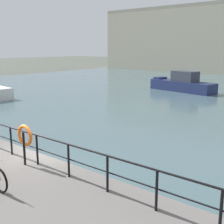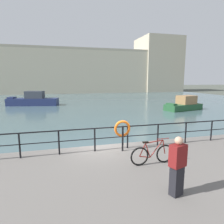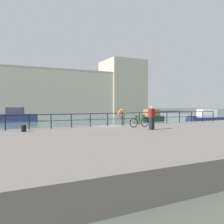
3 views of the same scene
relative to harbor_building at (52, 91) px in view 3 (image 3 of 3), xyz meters
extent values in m
plane|color=#4C5147|center=(-6.82, -56.21, -6.99)|extent=(240.00, 240.00, 0.00)
cube|color=#476066|center=(-6.82, -26.01, -6.98)|extent=(80.00, 60.00, 0.01)
cube|color=slate|center=(-6.82, -62.71, -6.44)|extent=(56.00, 13.00, 1.09)
cube|color=#C1B79E|center=(-6.82, 0.01, -0.62)|extent=(77.02, 11.97, 12.74)
cube|color=#B2A891|center=(25.09, 0.01, 2.21)|extent=(13.21, 13.16, 18.39)
cube|color=#A49C86|center=(-6.82, -5.67, 6.10)|extent=(77.02, 0.60, 0.70)
cube|color=#23512D|center=(7.81, -41.44, -6.56)|extent=(5.83, 3.35, 0.83)
cube|color=#997047|center=(8.33, -41.31, -5.56)|extent=(2.76, 2.30, 1.18)
cube|color=#23512D|center=(5.57, -42.00, -6.03)|extent=(0.99, 1.58, 0.24)
cube|color=navy|center=(14.94, -46.94, -6.59)|extent=(6.27, 3.30, 0.77)
cube|color=silver|center=(15.22, -46.99, -5.57)|extent=(3.00, 2.22, 1.28)
cube|color=navy|center=(12.49, -46.43, -6.09)|extent=(1.00, 1.61, 0.24)
cube|color=navy|center=(-13.25, -30.85, -6.39)|extent=(8.28, 3.63, 1.17)
cube|color=#333842|center=(-12.90, -30.92, -5.22)|extent=(3.10, 2.25, 1.18)
cylinder|color=black|center=(-15.13, -56.96, -5.37)|extent=(0.07, 0.07, 1.05)
cylinder|color=black|center=(-13.58, -56.96, -5.37)|extent=(0.07, 0.07, 1.05)
cylinder|color=black|center=(-12.03, -56.96, -5.37)|extent=(0.07, 0.07, 1.05)
cylinder|color=black|center=(-10.48, -56.96, -5.37)|extent=(0.07, 0.07, 1.05)
cylinder|color=black|center=(-8.94, -56.96, -5.37)|extent=(0.07, 0.07, 1.05)
cylinder|color=black|center=(-7.39, -56.96, -5.37)|extent=(0.07, 0.07, 1.05)
cylinder|color=black|center=(-5.84, -56.96, -5.37)|extent=(0.07, 0.07, 1.05)
cylinder|color=black|center=(-4.29, -56.96, -5.37)|extent=(0.07, 0.07, 1.05)
cylinder|color=black|center=(-2.74, -56.96, -5.37)|extent=(0.07, 0.07, 1.05)
cylinder|color=black|center=(-1.19, -56.96, -5.37)|extent=(0.07, 0.07, 1.05)
cylinder|color=black|center=(0.36, -56.96, -5.37)|extent=(0.07, 0.07, 1.05)
cylinder|color=black|center=(1.91, -56.96, -5.37)|extent=(0.07, 0.07, 1.05)
cylinder|color=black|center=(3.46, -56.96, -5.37)|extent=(0.07, 0.07, 1.05)
cylinder|color=black|center=(5.01, -56.96, -5.37)|extent=(0.07, 0.07, 1.05)
cylinder|color=black|center=(-5.84, -56.96, -4.84)|extent=(21.69, 0.06, 0.06)
cylinder|color=black|center=(-5.84, -56.96, -5.31)|extent=(21.69, 0.04, 0.04)
torus|color=black|center=(-4.97, -58.85, -5.53)|extent=(0.72, 0.07, 0.72)
torus|color=black|center=(-6.02, -58.86, -5.53)|extent=(0.72, 0.07, 0.72)
cylinder|color=maroon|center=(-5.34, -58.86, -5.29)|extent=(0.55, 0.04, 0.66)
cylinder|color=maroon|center=(-5.70, -58.86, -5.33)|extent=(0.23, 0.04, 0.58)
cylinder|color=maroon|center=(-5.44, -58.86, -5.01)|extent=(0.72, 0.04, 0.11)
cylinder|color=maroon|center=(-5.81, -58.86, -5.57)|extent=(0.43, 0.04, 0.12)
cylinder|color=maroon|center=(-5.91, -58.86, -5.29)|extent=(0.26, 0.04, 0.51)
cylinder|color=maroon|center=(-5.03, -58.85, -5.25)|extent=(0.14, 0.04, 0.57)
cube|color=black|center=(-5.80, -58.86, -5.00)|extent=(0.22, 0.09, 0.05)
cylinder|color=maroon|center=(-5.08, -58.85, -4.92)|extent=(0.52, 0.03, 0.02)
cylinder|color=black|center=(-14.05, -58.15, -5.67)|extent=(0.32, 0.32, 0.44)
cylinder|color=black|center=(-6.17, -57.24, -5.32)|extent=(0.08, 0.08, 1.15)
torus|color=orange|center=(-6.17, -57.18, -4.87)|extent=(0.75, 0.11, 0.75)
cube|color=black|center=(-5.77, -60.88, -5.47)|extent=(0.40, 0.33, 0.85)
cube|color=maroon|center=(-5.77, -60.88, -4.73)|extent=(0.50, 0.40, 0.62)
sphere|color=tan|center=(-5.77, -60.88, -4.31)|extent=(0.22, 0.22, 0.22)
camera|label=1|loc=(2.14, -62.76, -1.98)|focal=47.69mm
camera|label=2|loc=(-8.78, -65.32, -2.69)|focal=31.54mm
camera|label=3|loc=(-15.57, -74.49, -4.07)|focal=37.47mm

